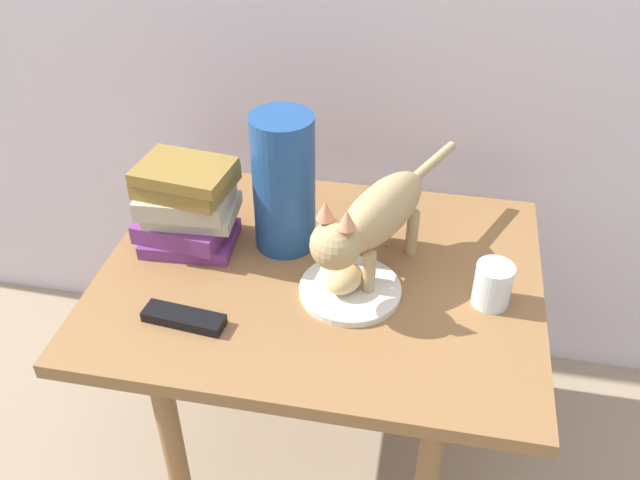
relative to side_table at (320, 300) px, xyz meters
The scene contains 9 objects.
ground_plane 0.50m from the side_table, ahead, with size 6.00×6.00×0.00m, color gray.
side_table is the anchor object (origin of this frame).
plate 0.11m from the side_table, 35.09° to the right, with size 0.19×0.19×0.01m, color silver.
bread_roll 0.14m from the side_table, 43.97° to the right, with size 0.08×0.06×0.05m, color #E0BC7A.
cat 0.23m from the side_table, ahead, with size 0.24×0.44×0.23m.
book_stack 0.33m from the side_table, behind, with size 0.21×0.17×0.19m.
green_vase 0.25m from the side_table, 136.54° to the left, with size 0.12×0.12×0.29m, color navy.
candle_jar 0.34m from the side_table, ahead, with size 0.07×0.07×0.08m.
tv_remote 0.29m from the side_table, 139.33° to the right, with size 0.15×0.04×0.02m, color black.
Camera 1 is at (0.20, -1.02, 1.43)m, focal length 38.52 mm.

